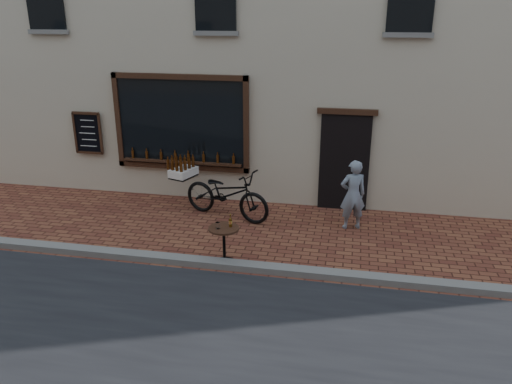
# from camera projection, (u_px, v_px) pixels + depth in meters

# --- Properties ---
(ground) EXTENTS (90.00, 90.00, 0.00)m
(ground) POSITION_uv_depth(u_px,v_px,m) (224.00, 273.00, 8.72)
(ground) COLOR #5F2A1E
(ground) RESTS_ON ground
(kerb) EXTENTS (90.00, 0.25, 0.12)m
(kerb) POSITION_uv_depth(u_px,v_px,m) (227.00, 264.00, 8.89)
(kerb) COLOR slate
(kerb) RESTS_ON ground
(cargo_bicycle) EXTENTS (2.55, 1.40, 1.18)m
(cargo_bicycle) POSITION_uv_depth(u_px,v_px,m) (225.00, 193.00, 10.90)
(cargo_bicycle) COLOR black
(cargo_bicycle) RESTS_ON ground
(bistro_table) EXTENTS (0.55, 0.55, 0.95)m
(bistro_table) POSITION_uv_depth(u_px,v_px,m) (224.00, 238.00, 8.89)
(bistro_table) COLOR black
(bistro_table) RESTS_ON ground
(pedestrian) EXTENTS (0.62, 0.51, 1.48)m
(pedestrian) POSITION_uv_depth(u_px,v_px,m) (353.00, 195.00, 10.28)
(pedestrian) COLOR gray
(pedestrian) RESTS_ON ground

